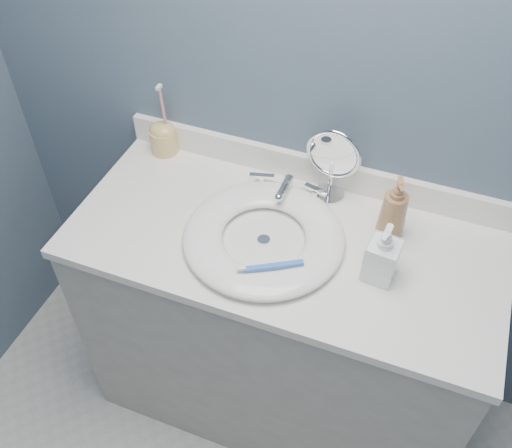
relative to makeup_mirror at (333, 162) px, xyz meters
The scene contains 12 objects.
back_wall 0.21m from the makeup_mirror, 138.13° to the left, with size 2.20×0.02×2.40m, color #495A6E.
vanity_cabinet 0.63m from the makeup_mirror, 107.26° to the right, with size 1.20×0.55×0.85m, color #B2ADA2.
countertop 0.27m from the makeup_mirror, 107.26° to the right, with size 1.22×0.57×0.03m, color white.
backsplash 0.12m from the makeup_mirror, 144.37° to the left, with size 1.22×0.02×0.09m, color white.
basin 0.29m from the makeup_mirror, 115.49° to the right, with size 0.45×0.45×0.04m, color white, non-canonical shape.
drain 0.30m from the makeup_mirror, 115.49° to the right, with size 0.04×0.04×0.01m, color silver.
faucet 0.16m from the makeup_mirror, 157.61° to the right, with size 0.25×0.13×0.07m.
makeup_mirror is the anchor object (origin of this frame).
soap_bottle_amber 0.22m from the makeup_mirror, 25.13° to the right, with size 0.08×0.08×0.20m, color #996C45.
soap_bottle_clear 0.33m from the makeup_mirror, 50.38° to the right, with size 0.08×0.08×0.18m, color white.
toothbrush_holder 0.56m from the makeup_mirror, behind, with size 0.09×0.09×0.25m.
toothbrush_lying 0.37m from the makeup_mirror, 98.50° to the right, with size 0.16×0.10×0.02m.
Camera 1 is at (0.32, -0.06, 2.05)m, focal length 40.00 mm.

